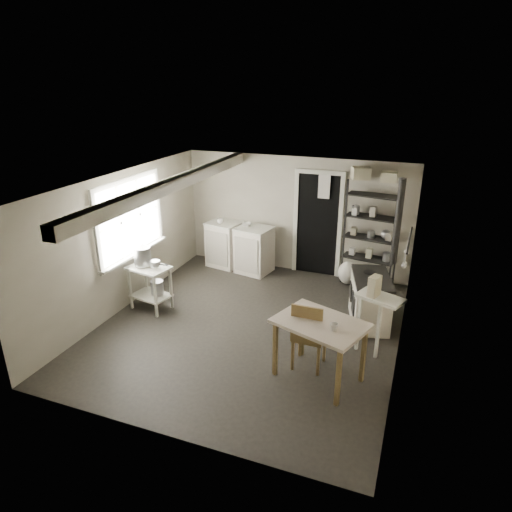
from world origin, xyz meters
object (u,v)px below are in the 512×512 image
(base_cabinets, at_px, (239,247))
(stockpot, at_px, (142,256))
(prep_table, at_px, (151,287))
(work_table, at_px, (319,353))
(stove, at_px, (370,297))
(shelf_rack, at_px, (371,237))
(chair, at_px, (310,334))
(flour_sack, at_px, (348,272))

(base_cabinets, bearing_deg, stockpot, -100.70)
(stockpot, height_order, base_cabinets, stockpot)
(stockpot, bearing_deg, prep_table, -0.65)
(stockpot, height_order, work_table, stockpot)
(stove, bearing_deg, base_cabinets, 139.90)
(stove, bearing_deg, shelf_rack, 84.34)
(chair, bearing_deg, stove, 68.93)
(stove, xyz_separation_m, work_table, (-0.42, -1.72, -0.06))
(stockpot, xyz_separation_m, stove, (3.63, 0.82, -0.50))
(work_table, xyz_separation_m, flour_sack, (-0.16, 3.07, -0.14))
(prep_table, height_order, stove, stove)
(work_table, distance_m, flour_sack, 3.07)
(shelf_rack, bearing_deg, prep_table, -136.38)
(stockpot, height_order, chair, stockpot)
(base_cabinets, bearing_deg, prep_table, -98.23)
(chair, bearing_deg, base_cabinets, 128.64)
(shelf_rack, bearing_deg, stockpot, -137.23)
(base_cabinets, distance_m, chair, 3.58)
(shelf_rack, relative_size, flour_sack, 4.48)
(base_cabinets, height_order, work_table, base_cabinets)
(stockpot, bearing_deg, base_cabinets, 69.00)
(base_cabinets, bearing_deg, stove, -15.10)
(shelf_rack, distance_m, chair, 3.02)
(stockpot, xyz_separation_m, base_cabinets, (0.83, 2.15, -0.48))
(chair, bearing_deg, prep_table, 167.77)
(base_cabinets, height_order, shelf_rack, shelf_rack)
(stove, distance_m, flour_sack, 1.48)
(shelf_rack, relative_size, work_table, 1.82)
(work_table, xyz_separation_m, chair, (-0.18, 0.22, 0.10))
(prep_table, bearing_deg, base_cabinets, 71.47)
(prep_table, bearing_deg, flour_sack, 36.35)
(chair, bearing_deg, flour_sack, 90.29)
(prep_table, bearing_deg, shelf_rack, 34.89)
(base_cabinets, distance_m, work_table, 3.87)
(base_cabinets, xyz_separation_m, shelf_rack, (2.57, 0.14, 0.49))
(prep_table, bearing_deg, stove, 13.17)
(work_table, bearing_deg, shelf_rack, 86.74)
(base_cabinets, distance_m, flour_sack, 2.23)
(base_cabinets, bearing_deg, flour_sack, 10.65)
(flour_sack, bearing_deg, stockpot, -144.61)
(prep_table, relative_size, stockpot, 2.49)
(stockpot, xyz_separation_m, work_table, (3.21, -0.90, -0.56))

